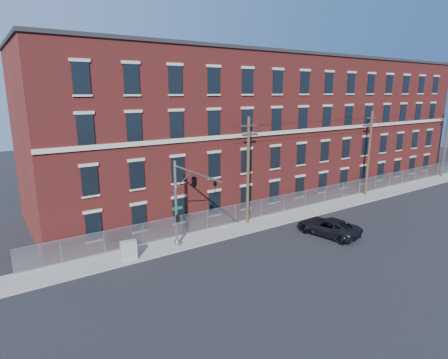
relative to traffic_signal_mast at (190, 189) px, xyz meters
name	(u,v)px	position (x,y,z in m)	size (l,w,h in m)	color
ground	(270,249)	(6.00, -2.18, -5.39)	(140.00, 140.00, 0.00)	black
sidewalk	(324,207)	(18.00, 2.82, -5.33)	(65.00, 3.00, 0.12)	gray
mill_building	(272,126)	(18.00, 11.75, 2.76)	(55.30, 14.32, 16.30)	maroon
chain_link_fence	(315,196)	(18.00, 4.12, -4.33)	(59.06, 0.06, 1.85)	#A5A8AD
traffic_signal_mast	(190,189)	(0.00, 0.00, 0.00)	(0.90, 6.75, 7.00)	#9EA0A5
utility_pole_near	(248,169)	(8.00, 3.42, -0.05)	(1.80, 0.28, 10.00)	#463223
utility_pole_mid	(369,152)	(26.00, 3.42, -0.05)	(1.80, 0.28, 10.00)	#463223
utility_pole_far	(446,141)	(44.00, 3.42, -0.05)	(1.80, 0.28, 10.00)	#463223
overhead_wires	(372,120)	(26.00, 3.42, 3.73)	(40.00, 0.62, 0.62)	black
pickup_truck	(328,227)	(12.18, -2.74, -4.62)	(2.56, 5.54, 1.54)	black
utility_cabinet	(129,250)	(-4.14, 2.02, -4.55)	(1.15, 0.57, 1.44)	gray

